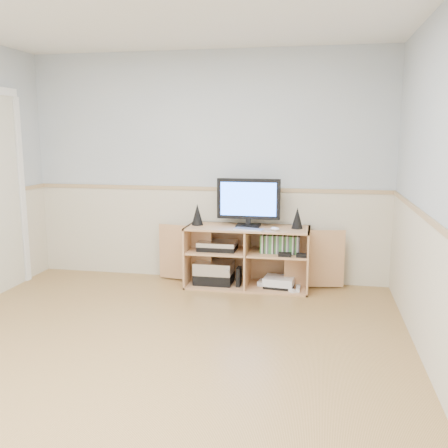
{
  "coord_description": "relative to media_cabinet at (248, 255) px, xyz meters",
  "views": [
    {
      "loc": [
        1.21,
        -3.13,
        1.62
      ],
      "look_at": [
        0.39,
        1.2,
        0.82
      ],
      "focal_mm": 40.0,
      "sensor_mm": 36.0,
      "label": 1
    }
  ],
  "objects": [
    {
      "name": "game_cases",
      "position": [
        0.34,
        -0.08,
        0.15
      ],
      "size": [
        0.41,
        0.14,
        0.19
      ],
      "primitive_type": "cube",
      "color": "#3F8C3F",
      "rests_on": "media_cabinet"
    },
    {
      "name": "game_consoles",
      "position": [
        0.33,
        -0.07,
        -0.26
      ],
      "size": [
        0.46,
        0.3,
        0.11
      ],
      "color": "white",
      "rests_on": "media_cabinet"
    },
    {
      "name": "av_components",
      "position": [
        -0.35,
        -0.06,
        -0.11
      ],
      "size": [
        0.5,
        0.3,
        0.47
      ],
      "color": "black",
      "rests_on": "media_cabinet"
    },
    {
      "name": "wall_outlet",
      "position": [
        0.51,
        0.2,
        0.27
      ],
      "size": [
        0.12,
        0.03,
        0.12
      ],
      "primitive_type": "cube",
      "color": "white",
      "rests_on": "wall_back"
    },
    {
      "name": "speaker_right",
      "position": [
        0.51,
        -0.04,
        0.43
      ],
      "size": [
        0.12,
        0.12,
        0.22
      ],
      "primitive_type": "cone",
      "color": "black",
      "rests_on": "media_cabinet"
    },
    {
      "name": "monitor",
      "position": [
        0.0,
        -0.01,
        0.59
      ],
      "size": [
        0.67,
        0.18,
        0.51
      ],
      "color": "black",
      "rests_on": "media_cabinet"
    },
    {
      "name": "room",
      "position": [
        -0.55,
        -1.91,
        0.88
      ],
      "size": [
        4.04,
        4.54,
        2.54
      ],
      "color": "tan",
      "rests_on": "ground"
    },
    {
      "name": "mouse",
      "position": [
        0.3,
        -0.2,
        0.34
      ],
      "size": [
        0.11,
        0.09,
        0.04
      ],
      "primitive_type": "ellipsoid",
      "rotation": [
        0.0,
        0.0,
        -0.3
      ],
      "color": "white",
      "rests_on": "media_cabinet"
    },
    {
      "name": "speaker_left",
      "position": [
        -0.55,
        -0.04,
        0.43
      ],
      "size": [
        0.12,
        0.12,
        0.23
      ],
      "primitive_type": "cone",
      "color": "black",
      "rests_on": "media_cabinet"
    },
    {
      "name": "media_cabinet",
      "position": [
        0.0,
        0.0,
        0.0
      ],
      "size": [
        2.03,
        0.49,
        0.65
      ],
      "color": "tan",
      "rests_on": "floor"
    },
    {
      "name": "keyboard",
      "position": [
        0.03,
        -0.2,
        0.32
      ],
      "size": [
        0.32,
        0.19,
        0.01
      ],
      "primitive_type": "cube",
      "rotation": [
        0.0,
        0.0,
        -0.23
      ],
      "color": "white",
      "rests_on": "media_cabinet"
    }
  ]
}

